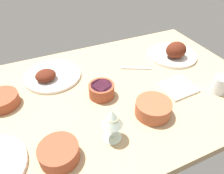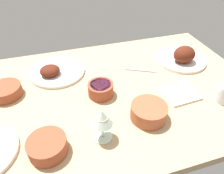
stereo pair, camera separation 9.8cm
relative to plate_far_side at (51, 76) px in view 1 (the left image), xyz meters
The scene contains 11 objects.
dining_table 32.54cm from the plate_far_side, 41.64° to the right, with size 140.00×90.00×4.00cm, color tan.
plate_far_side is the anchor object (origin of this frame).
plate_near_viewer 69.52cm from the plate_far_side, ahead, with size 28.20×28.20×10.54cm.
bowl_potatoes 25.48cm from the plate_far_side, 154.96° to the right, with size 14.21×14.21×5.03cm.
bowl_sauce 53.78cm from the plate_far_side, 51.80° to the right, with size 14.68×14.68×6.26cm.
bowl_cream 47.34cm from the plate_far_side, 98.07° to the right, with size 13.63×13.63×5.70cm.
bowl_onions 29.36cm from the plate_far_side, 51.16° to the right, with size 11.62×11.62×6.05cm.
wine_glass 48.95cm from the plate_far_side, 74.38° to the right, with size 7.60×7.60×14.00cm.
water_tumbler 81.20cm from the plate_far_side, 31.77° to the right, with size 6.76×6.76×8.10cm, color silver.
folded_napkin 62.97cm from the plate_far_side, 31.89° to the right, with size 15.32×13.80×1.20cm, color white.
spoon_loose 44.66cm from the plate_far_side, 13.63° to the right, with size 16.61×0.90×0.80cm, color silver.
Camera 1 is at (-31.24, -69.25, 67.68)cm, focal length 33.55 mm.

